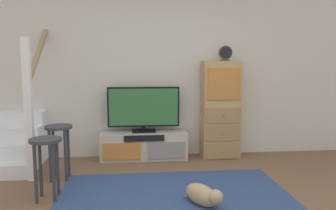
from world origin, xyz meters
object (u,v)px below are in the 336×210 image
side_cabinet (221,110)px  bar_stool_far (59,140)px  desk_clock (225,53)px  dog (203,195)px  media_console (144,146)px  television (144,108)px  bar_stool_near (46,154)px

side_cabinet → bar_stool_far: bearing=-160.5°
side_cabinet → desk_clock: 0.88m
bar_stool_far → dog: size_ratio=1.43×
bar_stool_far → dog: 1.96m
media_console → bar_stool_far: 1.39m
media_console → side_cabinet: bearing=0.5°
television → side_cabinet: bearing=-0.7°
television → bar_stool_far: bearing=-142.9°
side_cabinet → bar_stool_near: 2.72m
television → bar_stool_far: (-1.10, -0.83, -0.27)m
television → desk_clock: (1.26, -0.03, 0.83)m
side_cabinet → media_console: bearing=-179.5°
television → bar_stool_far: television is taller
media_console → bar_stool_near: (-1.09, -1.43, 0.30)m
desk_clock → bar_stool_near: desk_clock is taller
side_cabinet → bar_stool_far: size_ratio=2.16×
television → desk_clock: size_ratio=4.74×
desk_clock → dog: desk_clock is taller
television → side_cabinet: side_cabinet is taller
side_cabinet → desk_clock: desk_clock is taller
side_cabinet → bar_stool_near: size_ratio=2.21×
media_console → television: bearing=90.0°
bar_stool_near → dog: bearing=-11.3°
bar_stool_far → desk_clock: bearing=18.8°
desk_clock → dog: (-0.69, -1.76, -1.51)m
bar_stool_near → bar_stool_far: size_ratio=0.97×
television → dog: 2.00m
bar_stool_near → media_console: bearing=52.7°
media_console → side_cabinet: size_ratio=0.88×
media_console → television: television is taller
dog → desk_clock: bearing=68.6°
desk_clock → bar_stool_near: (-2.35, -1.43, -1.12)m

